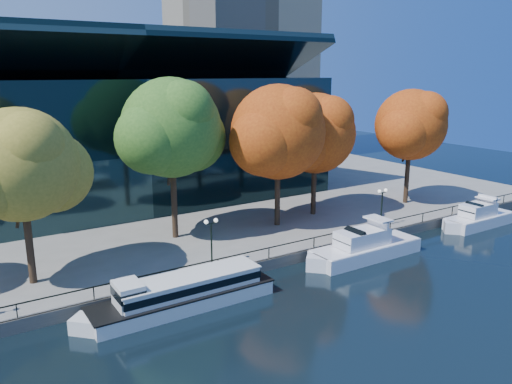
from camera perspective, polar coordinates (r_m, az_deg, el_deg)
ground at (r=41.65m, az=4.02°, el=-10.19°), size 160.00×160.00×0.00m
promenade at (r=72.51m, az=-13.33°, el=0.26°), size 90.00×67.08×1.00m
railing at (r=43.38m, az=1.49°, el=-6.41°), size 88.20×0.08×0.99m
convention_building at (r=65.59m, az=-15.66°, el=5.86°), size 50.00×24.57×21.43m
tour_boat at (r=37.22m, az=-8.78°, el=-11.30°), size 15.01×3.35×2.85m
cruiser_near at (r=46.96m, az=12.06°, el=-6.18°), size 12.46×3.21×3.61m
cruiser_far at (r=60.47m, az=23.98°, el=-2.66°), size 10.26×2.84×3.35m
tree_1 at (r=40.08m, az=-25.05°, el=2.59°), size 10.45×8.57×13.37m
tree_2 at (r=47.43m, az=-9.41°, el=7.01°), size 11.67×9.57×15.35m
tree_3 at (r=50.95m, az=2.77°, el=6.63°), size 12.04×9.88×14.63m
tree_4 at (r=55.49m, az=6.97°, el=6.48°), size 11.02×9.03×13.59m
tree_5 at (r=62.95m, az=17.41°, el=7.18°), size 10.59×8.68×13.83m
lamp_1 at (r=41.36m, az=-5.14°, el=-4.48°), size 1.26×0.36×4.03m
lamp_2 at (r=53.09m, az=14.22°, el=-0.77°), size 1.26×0.36×4.03m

